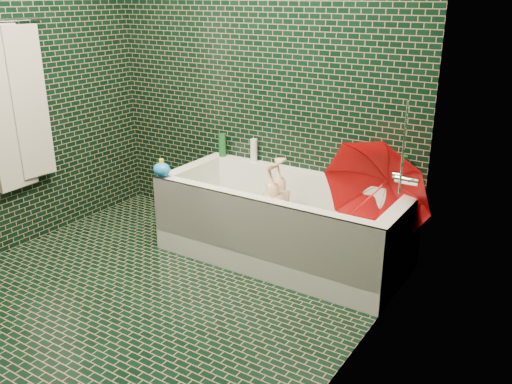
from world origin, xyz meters
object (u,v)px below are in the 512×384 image
Objects in this scene: bathtub at (282,230)px; bath_toy at (162,169)px; rubber_duck at (367,175)px; umbrella at (366,201)px; child at (281,218)px.

bath_toy is at bearing -158.49° from bathtub.
umbrella is at bearing -86.26° from rubber_duck.
umbrella reaches higher than bath_toy.
child is 0.90m from bath_toy.
umbrella reaches higher than rubber_duck.
rubber_duck reaches higher than child.
umbrella is 1.43m from bath_toy.
bath_toy is at bearing -157.18° from umbrella.
bathtub is at bearing 13.08° from bath_toy.
bath_toy is (-1.26, -0.67, 0.01)m from rubber_duck.
bathtub is 11.87× the size of bath_toy.
bathtub is at bearing 164.33° from child.
bathtub is 12.83× the size of rubber_duck.
rubber_duck is (-0.13, 0.34, 0.05)m from umbrella.
rubber_duck is at bearing 124.90° from child.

